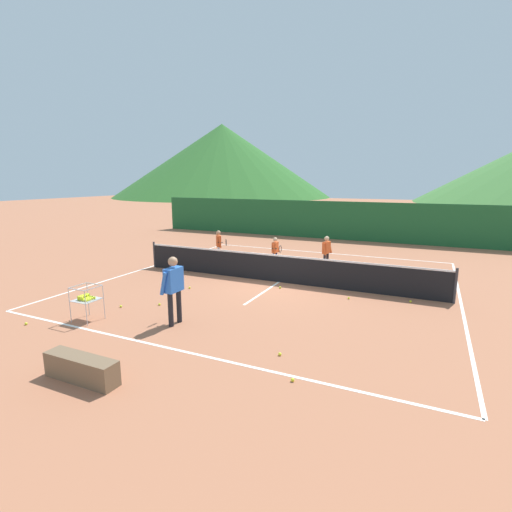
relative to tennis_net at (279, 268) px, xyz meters
name	(u,v)px	position (x,y,z in m)	size (l,w,h in m)	color
ground_plane	(279,282)	(0.00, 0.00, -0.50)	(120.00, 120.00, 0.00)	#A86647
line_baseline_near	(176,350)	(0.00, -5.91, -0.50)	(11.30, 0.08, 0.01)	white
line_baseline_far	(323,253)	(0.00, 5.91, -0.50)	(11.30, 0.08, 0.01)	white
line_sideline_west	(151,267)	(-5.65, 0.00, -0.50)	(0.08, 11.82, 0.01)	white
line_sideline_east	(461,304)	(5.65, 0.00, -0.50)	(0.08, 11.82, 0.01)	white
line_service_center	(279,282)	(0.00, 0.00, -0.50)	(0.08, 5.45, 0.01)	white
tennis_net	(279,268)	(0.00, 0.00, 0.00)	(10.99, 0.08, 1.05)	#333338
instructor	(174,284)	(-0.90, -4.72, 0.53)	(0.43, 0.78, 1.71)	black
student_0	(219,243)	(-3.62, 2.06, 0.32)	(0.67, 0.54, 1.37)	silver
student_1	(275,249)	(-0.99, 2.10, 0.24)	(0.41, 0.59, 1.23)	navy
student_2	(326,250)	(1.02, 2.49, 0.31)	(0.32, 0.55, 1.35)	black
ball_cart	(86,298)	(-3.08, -5.46, 0.09)	(0.58, 0.58, 0.90)	#B7B7BC
tennis_ball_0	(166,291)	(-2.83, -2.65, -0.47)	(0.07, 0.07, 0.07)	yellow
tennis_ball_1	(190,288)	(-2.37, -1.99, -0.47)	(0.07, 0.07, 0.07)	yellow
tennis_ball_2	(26,324)	(-4.20, -6.34, -0.47)	(0.07, 0.07, 0.07)	yellow
tennis_ball_3	(175,272)	(-4.17, -0.40, -0.47)	(0.07, 0.07, 0.07)	yellow
tennis_ball_4	(159,304)	(-2.17, -3.76, -0.47)	(0.07, 0.07, 0.07)	yellow
tennis_ball_5	(280,354)	(2.09, -5.24, -0.47)	(0.07, 0.07, 0.07)	yellow
tennis_ball_6	(411,301)	(4.31, -0.46, -0.47)	(0.07, 0.07, 0.07)	yellow
tennis_ball_7	(171,312)	(-1.45, -4.17, -0.47)	(0.07, 0.07, 0.07)	yellow
tennis_ball_8	(349,298)	(2.61, -0.90, -0.47)	(0.07, 0.07, 0.07)	yellow
tennis_ball_9	(280,287)	(0.33, -0.71, -0.47)	(0.07, 0.07, 0.07)	yellow
tennis_ball_10	(293,380)	(2.67, -6.08, -0.47)	(0.07, 0.07, 0.07)	yellow
tennis_ball_11	(121,306)	(-3.04, -4.36, -0.47)	(0.07, 0.07, 0.07)	yellow
windscreen_fence	(344,221)	(0.00, 10.41, 0.63)	(24.86, 0.08, 2.26)	#1E5B2D
courtside_bench	(82,369)	(-0.76, -7.63, -0.27)	(1.50, 0.36, 0.46)	brown
hill_1	(222,161)	(-35.05, 57.13, 6.70)	(43.73, 43.73, 14.40)	#2D6628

